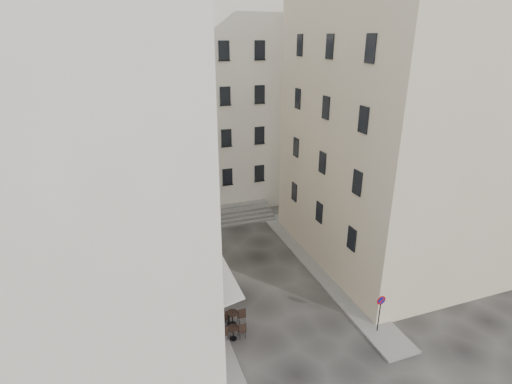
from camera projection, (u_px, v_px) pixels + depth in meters
name	position (u px, v px, depth m)	size (l,w,h in m)	color
ground	(277.00, 306.00, 23.83)	(90.00, 90.00, 0.00)	black
sidewalk_left	(189.00, 284.00, 25.91)	(2.00, 22.00, 0.12)	slate
sidewalk_right	(320.00, 266.00, 27.85)	(2.00, 18.00, 0.12)	slate
building_left	(58.00, 141.00, 19.41)	(12.20, 16.20, 20.60)	beige
building_right	(404.00, 128.00, 26.79)	(12.20, 14.20, 18.60)	#C4B491
building_back	(190.00, 103.00, 36.78)	(18.20, 10.20, 18.60)	beige
cafe_storefront	(200.00, 285.00, 22.67)	(1.74, 7.30, 3.50)	#460A0C
stone_steps	(222.00, 217.00, 34.71)	(9.00, 3.15, 0.80)	#585653
bollard_near	(229.00, 322.00, 21.75)	(0.12, 0.12, 0.98)	black
bollard_mid	(213.00, 287.00, 24.82)	(0.12, 0.12, 0.98)	black
bollard_far	(201.00, 259.00, 27.89)	(0.12, 0.12, 0.98)	black
no_parking_sign	(380.00, 307.00, 21.14)	(0.54, 0.10, 2.36)	black
bistro_table_a	(233.00, 332.00, 21.10)	(1.36, 0.64, 0.96)	black
bistro_table_b	(232.00, 317.00, 22.18)	(1.43, 0.67, 1.01)	black
bistro_table_c	(212.00, 292.00, 24.43)	(1.25, 0.59, 0.88)	black
bistro_table_d	(221.00, 285.00, 25.18)	(1.19, 0.56, 0.84)	black
bistro_table_e	(200.00, 270.00, 26.74)	(1.14, 0.53, 0.80)	black
pedestrian	(216.00, 289.00, 24.18)	(0.56, 0.37, 1.54)	black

